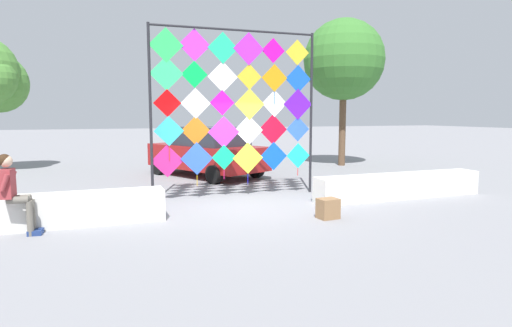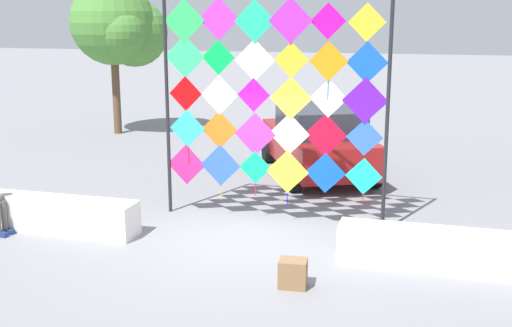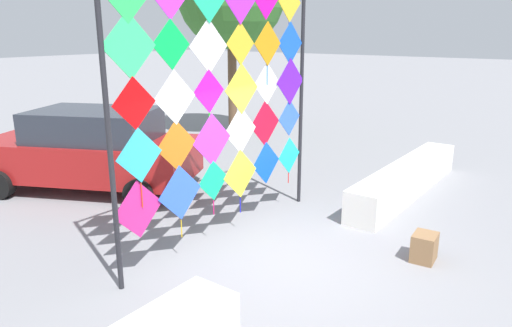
# 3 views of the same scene
# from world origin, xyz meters

# --- Properties ---
(ground) EXTENTS (120.00, 120.00, 0.00)m
(ground) POSITION_xyz_m (0.00, 0.00, 0.00)
(ground) COLOR gray
(plaza_ledge_left) EXTENTS (4.77, 0.64, 0.63)m
(plaza_ledge_left) POSITION_xyz_m (-4.24, -0.24, 0.32)
(plaza_ledge_left) COLOR silver
(plaza_ledge_left) RESTS_ON ground
(plaza_ledge_right) EXTENTS (4.77, 0.64, 0.63)m
(plaza_ledge_right) POSITION_xyz_m (4.24, -0.24, 0.32)
(plaza_ledge_right) COLOR silver
(plaza_ledge_right) RESTS_ON ground
(kite_display_rack) EXTENTS (4.38, 0.21, 4.36)m
(kite_display_rack) POSITION_xyz_m (0.26, 1.40, 2.52)
(kite_display_rack) COLOR #232328
(kite_display_rack) RESTS_ON ground
(parked_car) EXTENTS (3.69, 4.88, 1.74)m
(parked_car) POSITION_xyz_m (0.50, 5.38, 0.88)
(parked_car) COLOR maroon
(parked_car) RESTS_ON ground
(cardboard_box_large) EXTENTS (0.44, 0.37, 0.42)m
(cardboard_box_large) POSITION_xyz_m (1.36, -1.53, 0.21)
(cardboard_box_large) COLOR olive
(cardboard_box_large) RESTS_ON ground
(tree_broadleaf) EXTENTS (3.02, 3.11, 5.12)m
(tree_broadleaf) POSITION_xyz_m (-6.91, 9.43, 3.57)
(tree_broadleaf) COLOR brown
(tree_broadleaf) RESTS_ON ground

